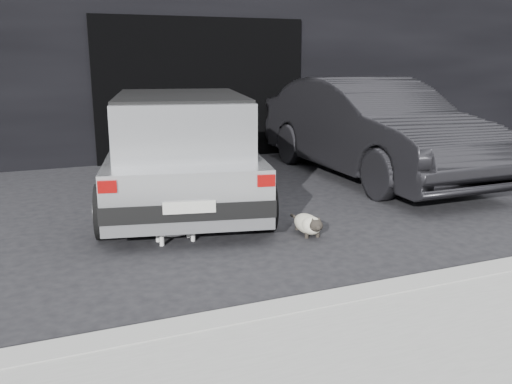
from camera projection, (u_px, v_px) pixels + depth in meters
name	position (u px, v px, depth m)	size (l,w,h in m)	color
ground	(222.00, 220.00, 6.47)	(80.00, 80.00, 0.00)	black
building_facade	(174.00, 28.00, 11.62)	(34.00, 4.00, 5.00)	black
garage_opening	(203.00, 89.00, 10.10)	(4.00, 0.10, 2.60)	black
curb	(437.00, 284.00, 4.48)	(18.00, 0.25, 0.12)	#999994
silver_hatchback	(181.00, 145.00, 6.98)	(2.58, 4.19, 1.44)	silver
second_car	(371.00, 128.00, 8.66)	(1.67, 4.78, 1.57)	black
cat_siamese	(309.00, 224.00, 5.89)	(0.31, 0.76, 0.26)	beige
cat_white	(179.00, 223.00, 5.68)	(0.85, 0.32, 0.40)	silver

